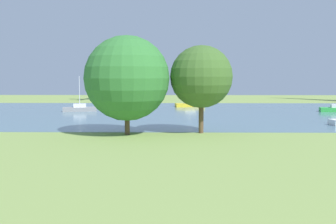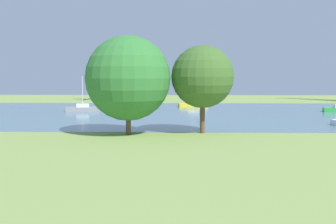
{
  "view_description": "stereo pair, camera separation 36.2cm",
  "coord_description": "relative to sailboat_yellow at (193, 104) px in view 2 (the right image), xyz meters",
  "views": [
    {
      "loc": [
        -0.97,
        -7.71,
        5.24
      ],
      "look_at": [
        -1.41,
        20.83,
        2.71
      ],
      "focal_mm": 44.31,
      "sensor_mm": 36.0,
      "label": 1
    },
    {
      "loc": [
        -0.61,
        -7.7,
        5.24
      ],
      "look_at": [
        -1.41,
        20.83,
        2.71
      ],
      "focal_mm": 44.31,
      "sensor_mm": 36.0,
      "label": 2
    }
  ],
  "objects": [
    {
      "name": "water_surface",
      "position": [
        -1.59,
        -10.82,
        -0.44
      ],
      "size": [
        140.0,
        40.0,
        0.02
      ],
      "primitive_type": "cube",
      "color": "slate",
      "rests_on": "ground"
    },
    {
      "name": "sailboat_yellow",
      "position": [
        0.0,
        0.0,
        0.0
      ],
      "size": [
        5.0,
        2.42,
        5.43
      ],
      "color": "yellow",
      "rests_on": "water_surface"
    },
    {
      "name": "sailboat_gray",
      "position": [
        -16.31,
        -8.84,
        -0.0
      ],
      "size": [
        5.02,
        2.57,
        5.11
      ],
      "color": "gray",
      "rests_on": "water_surface"
    },
    {
      "name": "tree_east_near",
      "position": [
        -0.13,
        -31.09,
        4.66
      ],
      "size": [
        5.65,
        5.65,
        7.94
      ],
      "color": "brown",
      "rests_on": "ground"
    },
    {
      "name": "tree_mid_shore",
      "position": [
        -6.73,
        -32.17,
        4.54
      ],
      "size": [
        7.5,
        7.5,
        8.73
      ],
      "color": "brown",
      "rests_on": "ground"
    },
    {
      "name": "ground_plane",
      "position": [
        -1.59,
        -38.82,
        -0.45
      ],
      "size": [
        160.0,
        160.0,
        0.0
      ],
      "primitive_type": "plane",
      "color": "#7F994C"
    }
  ]
}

